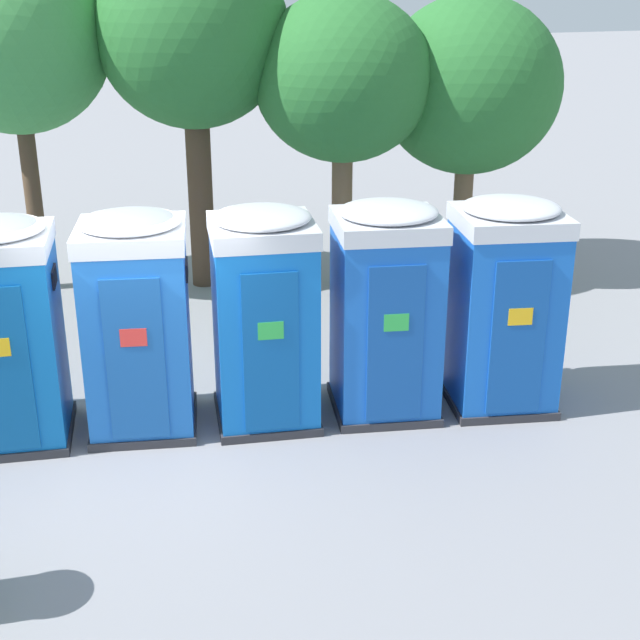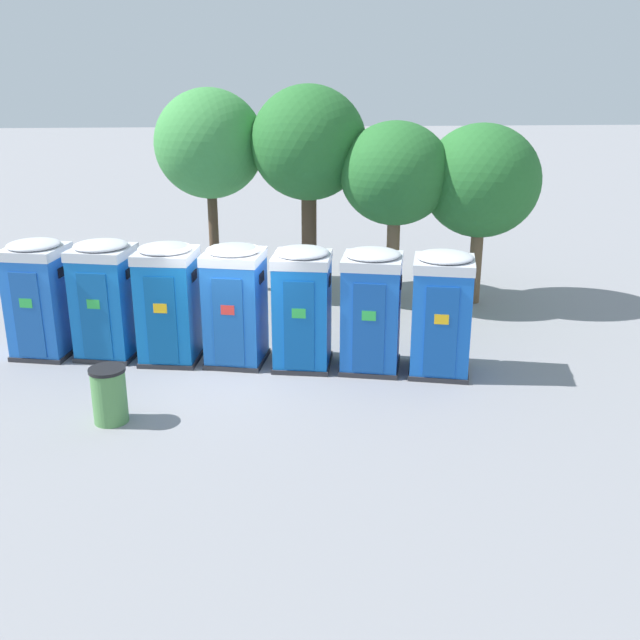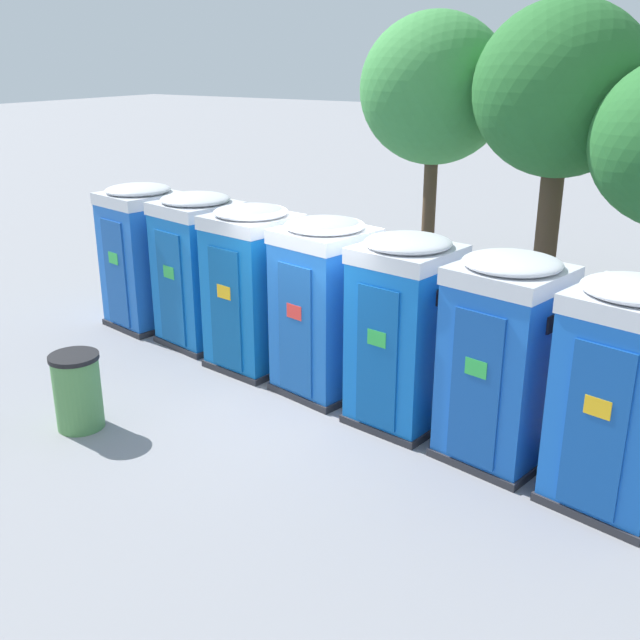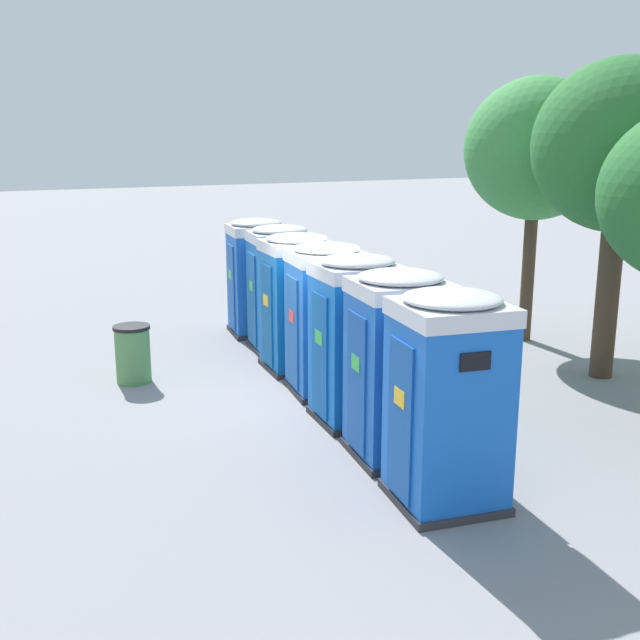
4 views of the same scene
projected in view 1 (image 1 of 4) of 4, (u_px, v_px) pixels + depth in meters
ground_plane at (145, 442)px, 10.03m from camera, size 120.00×120.00×0.00m
portapotty_2 at (5, 332)px, 9.68m from camera, size 1.37×1.37×2.54m
portapotty_3 at (138, 323)px, 9.94m from camera, size 1.42×1.42×2.54m
portapotty_4 at (264, 317)px, 10.12m from camera, size 1.34×1.37×2.54m
portapotty_5 at (386, 309)px, 10.34m from camera, size 1.43×1.42×2.54m
portapotty_6 at (504, 304)px, 10.51m from camera, size 1.44×1.43×2.54m
street_tree_0 at (193, 35)px, 13.65m from camera, size 2.98×2.98×5.55m
street_tree_1 at (470, 87)px, 14.46m from camera, size 2.98×2.98×4.64m
street_tree_2 at (14, 39)px, 13.46m from camera, size 2.90×2.90×5.44m
street_tree_3 at (343, 80)px, 13.75m from camera, size 2.79×2.79×4.70m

